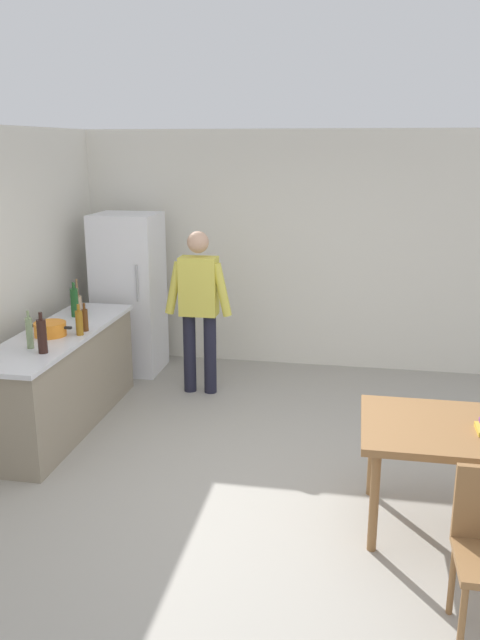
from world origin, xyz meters
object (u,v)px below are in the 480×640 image
Objects in this scene: refrigerator at (129,294)px; person at (199,302)px; bottle_wine_green at (75,302)px; dining_table at (469,438)px; bottle_oil_amber at (79,322)px; bottle_beer_brown at (85,320)px; bottle_wine_dark at (42,336)px; cooking_pot at (50,329)px; bottle_vinegar_tall at (29,332)px; utensil_jar at (76,302)px.

refrigerator is 1.06× the size of person.
refrigerator is 1.08m from bottle_wine_green.
dining_table is 5.00× the size of bottle_oil_amber.
bottle_wine_green is 1.21× the size of bottle_oil_amber.
bottle_beer_brown is at bearing -56.52° from bottle_wine_green.
cooking_pot is at bearing 109.71° from bottle_wine_dark.
bottle_beer_brown is (-3.17, 1.19, 0.33)m from dining_table.
bottle_beer_brown is 0.81× the size of bottle_vinegar_tall.
person is at bearing 11.31° from utensil_jar.
cooking_pot is 1.43× the size of bottle_oil_amber.
bottle_wine_dark reaches higher than bottle_beer_brown.
utensil_jar is 1.42m from bottle_wine_dark.
cooking_pot is at bearing -84.72° from bottle_wine_green.
person is at bearing 55.32° from bottle_vinegar_tall.
bottle_beer_brown is 0.55m from bottle_wine_green.
bottle_wine_green is at bearing 154.68° from dining_table.
person is 6.07× the size of bottle_oil_amber.
person is at bearing 24.11° from bottle_wine_green.
refrigerator is at bearing 94.90° from bottle_beer_brown.
person is 5.31× the size of bottle_vinegar_tall.
dining_table is at bearing -25.32° from bottle_wine_green.
refrigerator is at bearing 140.71° from dining_table.
bottle_wine_green is (0.10, -0.26, 0.07)m from utensil_jar.
person is 1.86m from bottle_wine_dark.
bottle_wine_green is (-0.23, 1.12, 0.00)m from bottle_wine_dark.
bottle_wine_green is 1.06× the size of bottle_vinegar_tall.
person reaches higher than utensil_jar.
person reaches higher than dining_table.
utensil_jar is at bearing -108.97° from refrigerator.
bottle_wine_dark is at bearing -78.48° from bottle_wine_green.
refrigerator is 4.50× the size of cooking_pot.
cooking_pot is at bearing -79.94° from utensil_jar.
cooking_pot is 0.31m from bottle_beer_brown.
cooking_pot is 1.25× the size of bottle_vinegar_tall.
bottle_wine_green is at bearing 123.48° from bottle_beer_brown.
bottle_wine_green is at bearing 101.52° from bottle_wine_dark.
person is 1.86m from bottle_vinegar_tall.
utensil_jar reaches higher than bottle_beer_brown.
refrigerator is 6.43× the size of bottle_oil_amber.
refrigerator is at bearing 71.03° from utensil_jar.
cooking_pot is at bearing 163.81° from dining_table.
dining_table is 3.86m from bottle_wine_green.
bottle_vinegar_tall is (-3.41, 0.62, 0.36)m from dining_table.
person reaches higher than bottle_wine_green.
cooking_pot is at bearing -165.91° from bottle_oil_amber.
dining_table is 4.12× the size of bottle_wine_green.
bottle_vinegar_tall is at bearing -112.66° from bottle_beer_brown.
person is (0.95, -0.55, 0.08)m from refrigerator.
bottle_wine_green is at bearing -68.59° from utensil_jar.
bottle_wine_dark is 1.21× the size of bottle_oil_amber.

